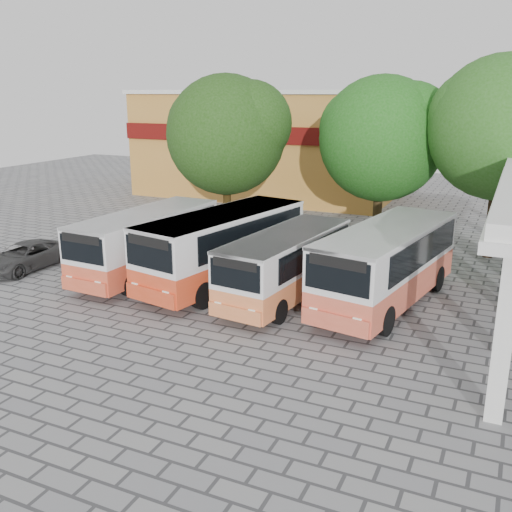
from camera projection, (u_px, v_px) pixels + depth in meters
The scene contains 10 objects.
ground at pixel (258, 332), 20.11m from camera, with size 90.00×90.00×0.00m, color slate.
shophouse_block at pixel (268, 143), 46.05m from camera, with size 20.40×10.40×8.30m.
bus_far_left at pixel (147, 239), 25.94m from camera, with size 2.90×8.28×2.94m.
bus_centre_left at pixel (224, 243), 24.67m from camera, with size 4.31×9.23×3.18m.
bus_centre_right at pixel (286, 262), 22.93m from camera, with size 3.13×7.82×2.74m.
bus_far_right at pixel (387, 261), 22.21m from camera, with size 4.11×9.09×3.15m.
tree_left at pixel (228, 131), 32.76m from camera, with size 7.22×6.88×9.21m.
tree_middle at pixel (384, 135), 31.01m from camera, with size 7.17×6.83×9.11m.
tree_right at pixel (505, 123), 27.43m from camera, with size 7.37×7.02×9.99m.
parked_car at pixel (25, 256), 27.08m from camera, with size 2.11×4.57×1.27m, color #333333.
Camera 1 is at (7.72, -16.90, 8.16)m, focal length 40.00 mm.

